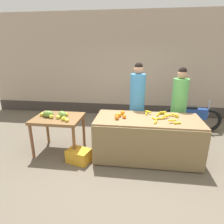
{
  "coord_description": "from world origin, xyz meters",
  "views": [
    {
      "loc": [
        0.15,
        -3.55,
        2.13
      ],
      "look_at": [
        -0.35,
        0.15,
        0.9
      ],
      "focal_mm": 30.2,
      "sensor_mm": 36.0,
      "label": 1
    }
  ],
  "objects_px": {
    "vendor_woman_blue_shirt": "(137,104)",
    "produce_sack": "(100,130)",
    "parked_motorcycle": "(191,117)",
    "produce_crate": "(79,156)",
    "vendor_woman_green_shirt": "(179,107)"
  },
  "relations": [
    {
      "from": "produce_crate",
      "to": "parked_motorcycle",
      "type": "bearing_deg",
      "value": 36.25
    },
    {
      "from": "vendor_woman_blue_shirt",
      "to": "produce_sack",
      "type": "relative_size",
      "value": 4.12
    },
    {
      "from": "vendor_woman_blue_shirt",
      "to": "produce_crate",
      "type": "distance_m",
      "value": 1.75
    },
    {
      "from": "vendor_woman_blue_shirt",
      "to": "parked_motorcycle",
      "type": "bearing_deg",
      "value": 29.25
    },
    {
      "from": "parked_motorcycle",
      "to": "vendor_woman_green_shirt",
      "type": "bearing_deg",
      "value": -124.18
    },
    {
      "from": "parked_motorcycle",
      "to": "produce_crate",
      "type": "distance_m",
      "value": 3.21
    },
    {
      "from": "produce_crate",
      "to": "vendor_woman_blue_shirt",
      "type": "bearing_deg",
      "value": 43.89
    },
    {
      "from": "produce_crate",
      "to": "produce_sack",
      "type": "xyz_separation_m",
      "value": [
        0.21,
        1.09,
        0.1
      ]
    },
    {
      "from": "parked_motorcycle",
      "to": "produce_sack",
      "type": "xyz_separation_m",
      "value": [
        -2.37,
        -0.81,
        -0.17
      ]
    },
    {
      "from": "vendor_woman_blue_shirt",
      "to": "produce_sack",
      "type": "bearing_deg",
      "value": 179.03
    },
    {
      "from": "vendor_woman_blue_shirt",
      "to": "parked_motorcycle",
      "type": "relative_size",
      "value": 1.18
    },
    {
      "from": "parked_motorcycle",
      "to": "produce_sack",
      "type": "bearing_deg",
      "value": -161.21
    },
    {
      "from": "parked_motorcycle",
      "to": "produce_crate",
      "type": "height_order",
      "value": "parked_motorcycle"
    },
    {
      "from": "parked_motorcycle",
      "to": "produce_sack",
      "type": "distance_m",
      "value": 2.51
    },
    {
      "from": "parked_motorcycle",
      "to": "produce_sack",
      "type": "relative_size",
      "value": 3.5
    }
  ]
}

